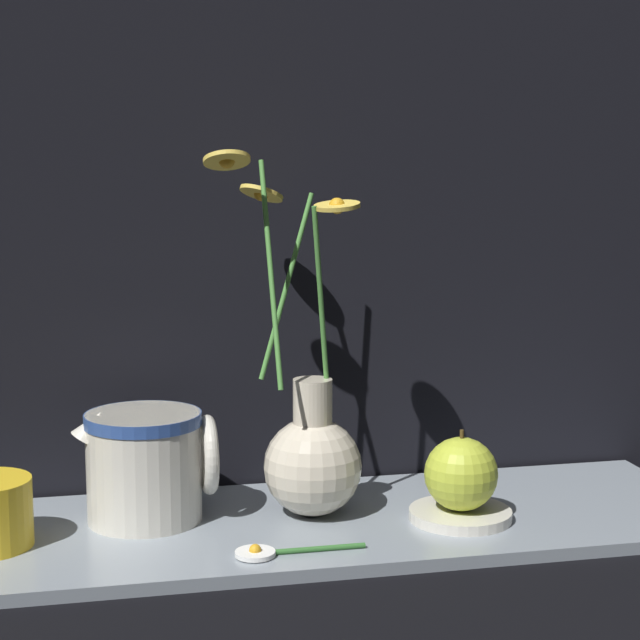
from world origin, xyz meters
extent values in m
plane|color=black|center=(0.00, 0.00, 0.00)|extent=(6.00, 6.00, 0.00)
cube|color=gray|center=(0.00, 0.00, 0.01)|extent=(0.78, 0.25, 0.01)
sphere|color=beige|center=(-0.01, 0.01, 0.06)|extent=(0.10, 0.10, 0.10)
cylinder|color=beige|center=(-0.01, 0.01, 0.12)|extent=(0.04, 0.04, 0.05)
cylinder|color=#4C8E3D|center=(-0.05, 0.01, 0.25)|extent=(0.01, 0.09, 0.21)
cylinder|color=#EAC64C|center=(-0.09, 0.01, 0.36)|extent=(0.05, 0.04, 0.02)
sphere|color=gold|center=(-0.09, 0.01, 0.36)|extent=(0.02, 0.02, 0.02)
cylinder|color=#4C8E3D|center=(0.00, 0.01, 0.23)|extent=(0.02, 0.03, 0.17)
cylinder|color=#EAC64C|center=(0.01, 0.00, 0.32)|extent=(0.06, 0.06, 0.01)
sphere|color=gold|center=(0.01, 0.00, 0.32)|extent=(0.02, 0.02, 0.02)
cylinder|color=#4C8E3D|center=(-0.03, 0.04, 0.24)|extent=(0.07, 0.05, 0.18)
cylinder|color=#EAC64C|center=(-0.05, 0.07, 0.33)|extent=(0.06, 0.06, 0.02)
sphere|color=gold|center=(-0.05, 0.07, 0.33)|extent=(0.02, 0.02, 0.02)
cylinder|color=beige|center=(-0.17, 0.03, 0.07)|extent=(0.11, 0.11, 0.11)
cylinder|color=#2D4C93|center=(-0.17, 0.03, 0.11)|extent=(0.11, 0.11, 0.01)
torus|color=beige|center=(-0.11, 0.03, 0.07)|extent=(0.01, 0.08, 0.08)
cone|color=beige|center=(-0.22, 0.03, 0.11)|extent=(0.04, 0.03, 0.04)
cylinder|color=silver|center=(0.13, -0.03, 0.02)|extent=(0.10, 0.10, 0.01)
sphere|color=#B7C638|center=(0.13, -0.03, 0.06)|extent=(0.07, 0.07, 0.07)
cylinder|color=#4C3819|center=(0.13, -0.03, 0.10)|extent=(0.00, 0.00, 0.01)
cylinder|color=#336B2D|center=(-0.03, -0.09, 0.01)|extent=(0.10, 0.01, 0.01)
cylinder|color=white|center=(-0.08, -0.09, 0.01)|extent=(0.04, 0.04, 0.00)
sphere|color=gold|center=(-0.08, -0.09, 0.02)|extent=(0.01, 0.01, 0.01)
camera|label=1|loc=(-0.22, -0.98, 0.35)|focal=60.00mm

